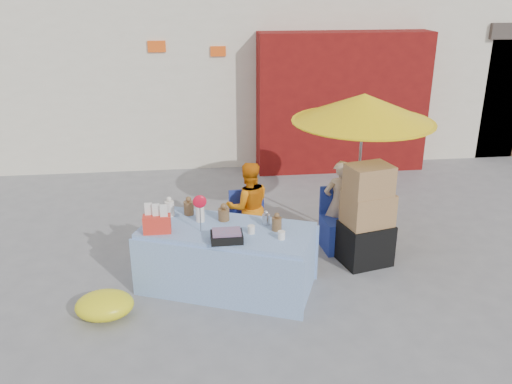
{
  "coord_description": "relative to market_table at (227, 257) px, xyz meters",
  "views": [
    {
      "loc": [
        -0.61,
        -5.65,
        3.49
      ],
      "look_at": [
        0.13,
        0.6,
        1.0
      ],
      "focal_mm": 38.0,
      "sensor_mm": 36.0,
      "label": 1
    }
  ],
  "objects": [
    {
      "name": "chair_right",
      "position": [
        1.61,
        0.83,
        -0.15
      ],
      "size": [
        0.52,
        0.51,
        0.85
      ],
      "rotation": [
        0.0,
        0.0,
        0.09
      ],
      "color": "navy",
      "rests_on": "ground"
    },
    {
      "name": "umbrella",
      "position": [
        1.92,
        1.11,
        1.49
      ],
      "size": [
        1.9,
        1.9,
        2.09
      ],
      "color": "gray",
      "rests_on": "ground"
    },
    {
      "name": "box_stack",
      "position": [
        1.83,
        0.39,
        0.22
      ],
      "size": [
        0.71,
        0.63,
        1.35
      ],
      "rotation": [
        0.0,
        0.0,
        0.24
      ],
      "color": "black",
      "rests_on": "ground"
    },
    {
      "name": "tarp_bundle",
      "position": [
        -1.38,
        -0.47,
        -0.26
      ],
      "size": [
        0.74,
        0.65,
        0.29
      ],
      "primitive_type": "ellipsoid",
      "rotation": [
        0.0,
        0.0,
        -0.24
      ],
      "color": "yellow",
      "rests_on": "ground"
    },
    {
      "name": "market_table",
      "position": [
        0.0,
        0.0,
        0.0
      ],
      "size": [
        2.24,
        1.64,
        1.23
      ],
      "rotation": [
        0.0,
        0.0,
        -0.39
      ],
      "color": "#97C6F2",
      "rests_on": "ground"
    },
    {
      "name": "chair_left",
      "position": [
        0.36,
        0.83,
        -0.15
      ],
      "size": [
        0.52,
        0.51,
        0.85
      ],
      "rotation": [
        0.0,
        0.0,
        0.09
      ],
      "color": "navy",
      "rests_on": "ground"
    },
    {
      "name": "ground",
      "position": [
        0.29,
        -0.05,
        -0.4
      ],
      "size": [
        80.0,
        80.0,
        0.0
      ],
      "primitive_type": "plane",
      "color": "slate",
      "rests_on": "ground"
    },
    {
      "name": "vendor_beige",
      "position": [
        1.62,
        0.96,
        0.21
      ],
      "size": [
        0.47,
        0.33,
        1.23
      ],
      "primitive_type": "imported",
      "rotation": [
        0.0,
        0.0,
        3.23
      ],
      "color": "#CBAE8F",
      "rests_on": "ground"
    },
    {
      "name": "vendor_orange",
      "position": [
        0.37,
        0.96,
        0.23
      ],
      "size": [
        0.65,
        0.53,
        1.25
      ],
      "primitive_type": "imported",
      "rotation": [
        0.0,
        0.0,
        3.23
      ],
      "color": "orange",
      "rests_on": "ground"
    }
  ]
}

